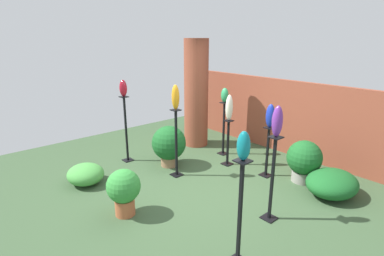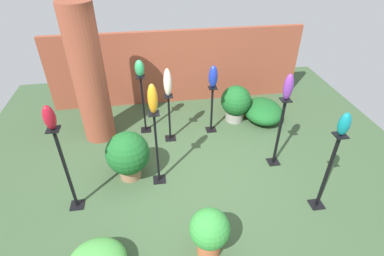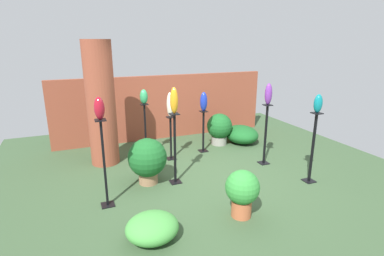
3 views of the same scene
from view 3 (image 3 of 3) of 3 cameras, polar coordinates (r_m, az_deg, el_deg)
The scene contains 22 objects.
ground_plane at distance 5.84m, azimuth 2.49°, elevation -9.03°, with size 8.00×8.00×0.00m, color #385133.
brick_wall_back at distance 7.89m, azimuth -5.28°, elevation 3.99°, with size 5.60×0.12×1.65m, color brown.
brick_pillar at distance 6.33m, azimuth -16.94°, elevation 4.35°, with size 0.57×0.57×2.53m, color brown.
pedestal_ivory at distance 6.49m, azimuth -4.06°, elevation -2.32°, with size 0.20×0.20×0.95m.
pedestal_jade at distance 6.67m, azimuth -8.86°, elevation -0.91°, with size 0.20×0.20×1.19m.
pedestal_amber at distance 5.35m, azimuth -3.27°, elevation -4.54°, with size 0.20×0.20×1.30m.
pedestal_teal at distance 5.80m, azimuth 21.95°, elevation -4.05°, with size 0.20×0.20×1.30m.
pedestal_ruby at distance 4.77m, azimuth -16.32°, elevation -7.22°, with size 0.20×0.20×1.40m.
pedestal_violet at distance 6.37m, azimuth 13.80°, elevation -1.70°, with size 0.20×0.20×1.27m.
pedestal_cobalt at distance 6.93m, azimuth 2.17°, elevation -1.02°, with size 0.20×0.20×0.97m.
art_vase_ivory at distance 6.29m, azimuth -4.20°, elevation 4.45°, with size 0.14×0.15×0.52m, color beige.
art_vase_jade at distance 6.48m, azimuth -9.17°, elevation 5.90°, with size 0.17×0.16×0.31m, color #2D9356.
art_vase_amber at distance 5.10m, azimuth -3.44°, elevation 5.25°, with size 0.14×0.14×0.45m, color orange.
art_vase_teal at distance 5.58m, azimuth 22.89°, elevation 4.32°, with size 0.15×0.14×0.32m, color #0F727A.
art_vase_ruby at distance 4.50m, azimuth -17.24°, elevation 3.61°, with size 0.15×0.15×0.33m, color maroon.
art_vase_violet at distance 6.16m, azimuth 14.36°, elevation 6.28°, with size 0.14×0.15×0.43m, color #6B2D8C.
art_vase_cobalt at distance 6.74m, azimuth 2.24°, elevation 5.05°, with size 0.17×0.15×0.43m, color #192D9E.
potted_plant_mid_right at distance 5.43m, azimuth -8.47°, elevation -5.84°, with size 0.70×0.70×0.84m.
potted_plant_front_right at distance 7.44m, azimuth 5.25°, elevation 0.07°, with size 0.62×0.62×0.78m.
potted_plant_walkway_edge at distance 4.48m, azimuth 9.55°, elevation -11.63°, with size 0.50×0.50×0.72m.
foliage_bed_east at distance 4.10m, azimuth -7.58°, elevation -18.30°, with size 0.70×0.64×0.36m, color #479942.
foliage_bed_west at distance 7.70m, azimuth 9.41°, elevation -1.19°, with size 0.80×0.95×0.43m, color #195923.
Camera 3 is at (-2.22, -4.79, 2.50)m, focal length 28.00 mm.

